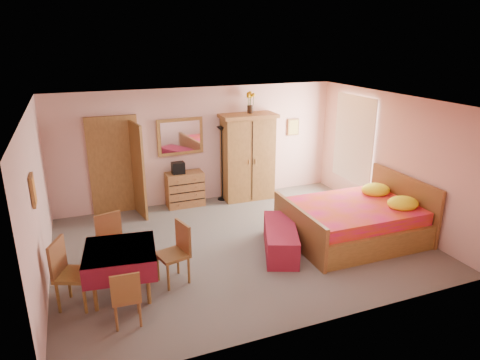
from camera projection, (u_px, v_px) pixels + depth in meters
name	position (u px, v px, depth m)	size (l,w,h in m)	color
floor	(241.00, 245.00, 7.87)	(6.50, 6.50, 0.00)	slate
ceiling	(241.00, 103.00, 7.04)	(6.50, 6.50, 0.00)	brown
wall_back	(200.00, 145.00, 9.66)	(6.50, 0.10, 2.60)	beige
wall_front	(316.00, 237.00, 5.25)	(6.50, 0.10, 2.60)	beige
wall_left	(37.00, 203.00, 6.32)	(0.10, 5.00, 2.60)	beige
wall_right	(391.00, 159.00, 8.59)	(0.10, 5.00, 2.60)	beige
doorway	(115.00, 166.00, 9.06)	(1.06, 0.12, 2.15)	#9E6B35
window	(354.00, 139.00, 9.59)	(0.08, 1.40, 1.95)	white
picture_left	(33.00, 190.00, 5.68)	(0.04, 0.32, 0.42)	orange
picture_back	(293.00, 127.00, 10.37)	(0.30, 0.04, 0.40)	#D8BF59
chest_of_drawers	(185.00, 189.00, 9.58)	(0.82, 0.41, 0.78)	#945C32
wall_mirror	(180.00, 137.00, 9.39)	(1.03, 0.05, 0.81)	silver
stereo	(178.00, 168.00, 9.35)	(0.27, 0.20, 0.26)	black
floor_lamp	(222.00, 164.00, 9.78)	(0.22, 0.22, 1.73)	black
wardrobe	(248.00, 157.00, 9.85)	(1.27, 0.66, 2.00)	olive
sunflower_vase	(250.00, 102.00, 9.57)	(0.19, 0.19, 0.48)	gold
bed	(353.00, 211.00, 7.94)	(2.40, 1.89, 1.11)	#D9155E
bench	(280.00, 239.00, 7.56)	(0.53, 1.44, 0.48)	maroon
dining_table	(122.00, 271.00, 6.28)	(1.00, 1.00, 0.73)	maroon
chair_south	(126.00, 295.00, 5.61)	(0.37, 0.37, 0.82)	#9A6134
chair_north	(114.00, 244.00, 6.85)	(0.43, 0.43, 0.95)	olive
chair_west	(74.00, 274.00, 5.95)	(0.46, 0.46, 1.01)	olive
chair_east	(172.00, 254.00, 6.54)	(0.43, 0.43, 0.95)	olive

